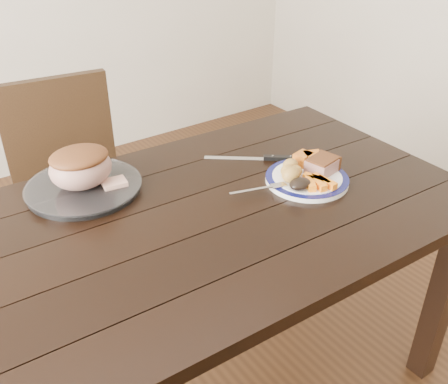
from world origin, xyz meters
TOP-DOWN VIEW (x-y plane):
  - dining_table at (0.00, 0.00)m, footprint 1.64×0.97m
  - chair_far at (-0.11, 0.74)m, footprint 0.47×0.48m
  - dinner_plate at (0.37, -0.05)m, footprint 0.26×0.26m
  - plate_rim at (0.37, -0.05)m, footprint 0.26×0.26m
  - serving_platter at (-0.21, 0.30)m, footprint 0.34×0.34m
  - pork_slice at (0.43, -0.06)m, footprint 0.11×0.09m
  - roasted_potatoes at (0.33, -0.03)m, footprint 0.10×0.10m
  - carrot_batons at (0.36, -0.11)m, footprint 0.08×0.11m
  - pumpkin_wedges at (0.43, 0.01)m, footprint 0.09×0.07m
  - dark_mushroom at (0.30, -0.09)m, footprint 0.07×0.05m
  - fork at (0.21, -0.03)m, footprint 0.18×0.07m
  - roast_joint at (-0.21, 0.30)m, footprint 0.18×0.16m
  - cut_slice at (-0.13, 0.24)m, footprint 0.08×0.06m
  - carving_knife at (0.38, 0.13)m, footprint 0.26×0.22m

SIDE VIEW (x-z plane):
  - chair_far at x=-0.11m, z-range 0.06..0.99m
  - dining_table at x=0.00m, z-range 0.28..1.03m
  - carving_knife at x=0.38m, z-range 0.75..0.76m
  - dinner_plate at x=0.37m, z-range 0.75..0.77m
  - serving_platter at x=-0.21m, z-range 0.75..0.77m
  - plate_rim at x=0.37m, z-range 0.76..0.78m
  - fork at x=0.21m, z-range 0.77..0.77m
  - cut_slice at x=-0.13m, z-range 0.77..0.78m
  - carrot_batons at x=0.36m, z-range 0.77..0.79m
  - dark_mushroom at x=0.30m, z-range 0.77..0.80m
  - pumpkin_wedges at x=0.43m, z-range 0.77..0.81m
  - pork_slice at x=0.43m, z-range 0.77..0.81m
  - roasted_potatoes at x=0.33m, z-range 0.77..0.82m
  - roast_joint at x=-0.21m, z-range 0.77..0.89m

